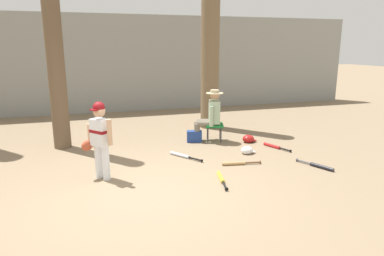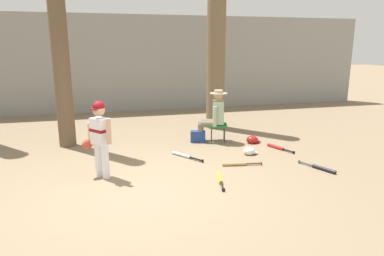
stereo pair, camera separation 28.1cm
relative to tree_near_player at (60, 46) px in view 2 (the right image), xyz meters
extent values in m
plane|color=#7F6B51|center=(1.30, -2.92, -2.17)|extent=(60.00, 60.00, 0.00)
cube|color=gray|center=(1.30, 4.05, -0.58)|extent=(18.00, 0.36, 3.17)
cylinder|color=brown|center=(0.00, 0.00, 0.26)|extent=(0.36, 0.36, 4.85)
cone|color=brown|center=(0.00, 0.00, -2.17)|extent=(0.59, 0.59, 0.22)
cylinder|color=brown|center=(3.74, 0.88, 0.28)|extent=(0.48, 0.48, 4.90)
cone|color=brown|center=(3.74, 0.88, -2.17)|extent=(0.68, 0.68, 0.29)
cylinder|color=white|center=(0.80, -2.21, -1.88)|extent=(0.12, 0.12, 0.58)
cylinder|color=white|center=(0.69, -2.07, -1.88)|extent=(0.12, 0.12, 0.58)
cube|color=white|center=(0.74, -2.14, -1.37)|extent=(0.34, 0.36, 0.44)
cube|color=maroon|center=(0.74, -2.14, -1.35)|extent=(0.35, 0.37, 0.05)
sphere|color=tan|center=(0.74, -2.14, -1.02)|extent=(0.20, 0.20, 0.20)
sphere|color=maroon|center=(0.74, -2.14, -0.96)|extent=(0.19, 0.19, 0.19)
cube|color=maroon|center=(0.67, -2.20, -0.98)|extent=(0.17, 0.17, 0.02)
cylinder|color=tan|center=(0.88, -2.34, -1.33)|extent=(0.11, 0.11, 0.42)
cylinder|color=tan|center=(0.58, -2.00, -1.45)|extent=(0.11, 0.11, 0.40)
ellipsoid|color=#AD472D|center=(0.52, -2.03, -1.61)|extent=(0.25, 0.23, 0.18)
cube|color=#196B2D|center=(3.36, -0.49, -1.79)|extent=(0.50, 0.50, 0.06)
cylinder|color=#333338|center=(3.17, -0.59, -1.98)|extent=(0.02, 0.02, 0.38)
cylinder|color=#333338|center=(3.26, -0.30, -1.98)|extent=(0.02, 0.02, 0.38)
cylinder|color=#333338|center=(3.46, -0.68, -1.98)|extent=(0.02, 0.02, 0.38)
cylinder|color=#333338|center=(3.55, -0.39, -1.98)|extent=(0.02, 0.02, 0.38)
cylinder|color=#6B6051|center=(2.95, -0.47, -1.95)|extent=(0.13, 0.13, 0.43)
cylinder|color=#6B6051|center=(3.01, -0.28, -1.95)|extent=(0.13, 0.13, 0.43)
cylinder|color=#6B6051|center=(3.14, -0.53, -1.74)|extent=(0.43, 0.26, 0.15)
cylinder|color=#6B6051|center=(3.20, -0.33, -1.74)|extent=(0.43, 0.26, 0.15)
cube|color=#99B293|center=(3.36, -0.49, -1.48)|extent=(0.33, 0.41, 0.52)
cylinder|color=#99B293|center=(3.22, -0.67, -1.54)|extent=(0.11, 0.11, 0.46)
cylinder|color=#99B293|center=(3.35, -0.25, -1.54)|extent=(0.11, 0.11, 0.46)
sphere|color=tan|center=(3.36, -0.49, -1.08)|extent=(0.22, 0.22, 0.22)
cylinder|color=tan|center=(3.36, -0.49, -1.04)|extent=(0.40, 0.40, 0.02)
cylinder|color=tan|center=(3.36, -0.49, -1.01)|extent=(0.20, 0.20, 0.09)
cube|color=navy|center=(2.89, -0.43, -2.04)|extent=(0.37, 0.26, 0.26)
cylinder|color=red|center=(4.39, -1.35, -2.13)|extent=(0.21, 0.42, 0.07)
cylinder|color=black|center=(4.52, -1.68, -2.13)|extent=(0.13, 0.28, 0.03)
cylinder|color=black|center=(4.57, -1.81, -2.13)|extent=(0.06, 0.03, 0.06)
cylinder|color=tan|center=(3.11, -2.18, -2.13)|extent=(0.45, 0.14, 0.07)
cylinder|color=brown|center=(3.47, -2.25, -2.13)|extent=(0.30, 0.08, 0.03)
cylinder|color=brown|center=(3.62, -2.27, -2.13)|extent=(0.02, 0.06, 0.06)
cylinder|color=black|center=(4.56, -2.83, -2.13)|extent=(0.24, 0.44, 0.07)
cylinder|color=#4C4C51|center=(4.42, -2.49, -2.13)|extent=(0.15, 0.29, 0.03)
cylinder|color=#4C4C51|center=(4.36, -2.35, -2.13)|extent=(0.06, 0.04, 0.06)
cylinder|color=yellow|center=(2.62, -2.76, -2.13)|extent=(0.15, 0.43, 0.07)
cylinder|color=black|center=(2.55, -3.11, -2.13)|extent=(0.09, 0.29, 0.03)
cylinder|color=black|center=(2.52, -3.25, -2.13)|extent=(0.06, 0.03, 0.06)
cylinder|color=#B7BCC6|center=(2.28, -1.39, -2.13)|extent=(0.32, 0.44, 0.07)
cylinder|color=black|center=(2.50, -1.73, -2.13)|extent=(0.20, 0.29, 0.03)
cylinder|color=black|center=(2.59, -1.86, -2.13)|extent=(0.06, 0.04, 0.06)
ellipsoid|color=silver|center=(3.66, -1.62, -2.09)|extent=(0.25, 0.23, 0.17)
cube|color=silver|center=(3.78, -1.62, -2.13)|extent=(0.10, 0.12, 0.02)
ellipsoid|color=#A81919|center=(4.07, -0.84, -2.09)|extent=(0.27, 0.25, 0.18)
cube|color=#A81919|center=(4.20, -0.84, -2.13)|extent=(0.11, 0.14, 0.02)
camera|label=1|loc=(0.56, -7.80, 0.01)|focal=32.34mm
camera|label=2|loc=(0.83, -7.88, 0.01)|focal=32.34mm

